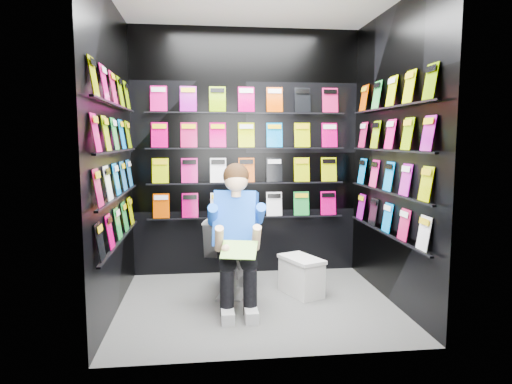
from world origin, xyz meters
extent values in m
plane|color=#565654|center=(0.00, 0.00, 0.00)|extent=(2.40, 2.40, 0.00)
cube|color=black|center=(0.00, 1.00, 1.30)|extent=(2.40, 0.04, 2.60)
cube|color=black|center=(0.00, -1.00, 1.30)|extent=(2.40, 0.04, 2.60)
cube|color=black|center=(-1.20, 0.00, 1.30)|extent=(0.04, 2.00, 2.60)
cube|color=black|center=(1.20, 0.00, 1.30)|extent=(0.04, 2.00, 2.60)
imported|color=white|center=(-0.19, 0.39, 0.37)|extent=(0.59, 0.83, 0.73)
cube|color=silver|center=(0.44, 0.22, 0.16)|extent=(0.38, 0.49, 0.32)
cube|color=silver|center=(0.44, 0.22, 0.34)|extent=(0.41, 0.51, 0.03)
cube|color=#24974E|center=(-0.19, -0.34, 0.58)|extent=(0.31, 0.23, 0.12)
camera|label=1|loc=(-0.47, -3.85, 1.45)|focal=32.00mm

